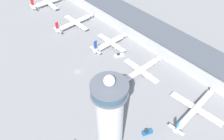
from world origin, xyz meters
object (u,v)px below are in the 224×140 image
airplane_gate_delta (140,71)px  airplane_gate_bravo (75,22)px  airplane_gate_echo (195,109)px  control_tower (110,119)px  airplane_gate_charlie (111,42)px  service_truck_catering (147,132)px  airplane_gate_alpha (48,2)px  service_truck_fuel (119,55)px

airplane_gate_delta → airplane_gate_bravo: bearing=178.3°
airplane_gate_echo → airplane_gate_delta: bearing=-178.8°
control_tower → airplane_gate_bravo: size_ratio=1.43×
airplane_gate_charlie → service_truck_catering: (77.21, -39.52, -3.36)m
airplane_gate_delta → service_truck_catering: 49.89m
airplane_gate_bravo → airplane_gate_charlie: airplane_gate_charlie is taller
airplane_gate_alpha → service_truck_fuel: bearing=-0.2°
airplane_gate_alpha → airplane_gate_bravo: (50.30, -1.55, 0.27)m
control_tower → airplane_gate_echo: (17.78, 56.36, -23.55)m
airplane_gate_echo → service_truck_fuel: (-73.39, 2.71, -3.09)m
service_truck_catering → service_truck_fuel: service_truck_catering is taller
airplane_gate_alpha → airplane_gate_charlie: (94.75, 2.60, 0.10)m
control_tower → airplane_gate_bravo: control_tower is taller
airplane_gate_charlie → control_tower: bearing=-41.9°
control_tower → airplane_gate_bravo: 129.58m
airplane_gate_bravo → service_truck_catering: airplane_gate_bravo is taller
control_tower → airplane_gate_delta: bearing=117.9°
airplane_gate_charlie → airplane_gate_delta: (39.86, -6.64, 0.18)m
airplane_gate_alpha → airplane_gate_delta: (134.61, -4.04, 0.28)m
service_truck_catering → airplane_gate_echo: bearing=73.9°
airplane_gate_delta → airplane_gate_echo: size_ratio=0.91×
airplane_gate_bravo → airplane_gate_delta: (84.31, -2.48, 0.01)m
airplane_gate_delta → airplane_gate_echo: airplane_gate_delta is taller
airplane_gate_charlie → service_truck_catering: size_ratio=4.94×
airplane_gate_echo → airplane_gate_alpha: bearing=179.0°
airplane_gate_alpha → airplane_gate_delta: airplane_gate_delta is taller
airplane_gate_alpha → service_truck_catering: airplane_gate_alpha is taller
airplane_gate_echo → service_truck_catering: 35.39m
airplane_gate_bravo → airplane_gate_charlie: bearing=5.3°
control_tower → service_truck_catering: size_ratio=8.30×
service_truck_catering → airplane_gate_charlie: bearing=152.9°
control_tower → airplane_gate_charlie: 95.75m
control_tower → airplane_gate_charlie: control_tower is taller
airplane_gate_alpha → airplane_gate_bravo: bearing=-1.8°
airplane_gate_bravo → service_truck_catering: bearing=-16.2°
control_tower → service_truck_catering: bearing=70.4°
airplane_gate_echo → airplane_gate_bravo: bearing=179.4°
airplane_gate_echo → control_tower: bearing=-107.5°
control_tower → airplane_gate_echo: bearing=72.5°
airplane_gate_echo → service_truck_fuel: 73.50m
airplane_gate_delta → service_truck_fuel: bearing=171.9°
airplane_gate_alpha → service_truck_catering: (171.96, -36.92, -3.26)m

